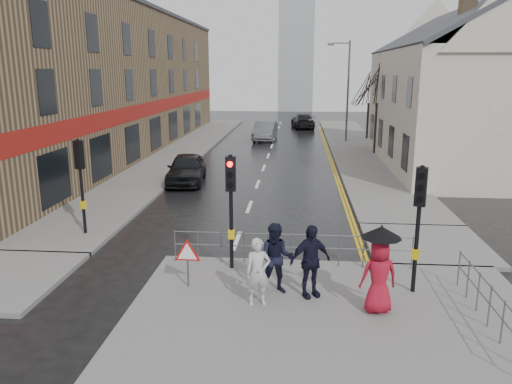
% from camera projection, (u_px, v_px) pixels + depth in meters
% --- Properties ---
extents(ground, '(120.00, 120.00, 0.00)m').
position_uv_depth(ground, '(224.00, 274.00, 14.66)').
color(ground, black).
rests_on(ground, ground).
extents(near_pavement, '(10.00, 9.00, 0.14)m').
position_uv_depth(near_pavement, '(335.00, 339.00, 11.01)').
color(near_pavement, '#605E5B').
rests_on(near_pavement, ground).
extents(left_pavement, '(4.00, 44.00, 0.14)m').
position_uv_depth(left_pavement, '(184.00, 149.00, 37.44)').
color(left_pavement, '#605E5B').
rests_on(left_pavement, ground).
extents(right_pavement, '(4.00, 40.00, 0.14)m').
position_uv_depth(right_pavement, '(356.00, 147.00, 38.30)').
color(right_pavement, '#605E5B').
rests_on(right_pavement, ground).
extents(pavement_bridge_right, '(4.00, 4.20, 0.14)m').
position_uv_depth(pavement_bridge_right, '(426.00, 244.00, 17.01)').
color(pavement_bridge_right, '#605E5B').
rests_on(pavement_bridge_right, ground).
extents(building_left_terrace, '(8.00, 42.00, 10.00)m').
position_uv_depth(building_left_terrace, '(103.00, 82.00, 35.76)').
color(building_left_terrace, brown).
rests_on(building_left_terrace, ground).
extents(building_right_cream, '(9.00, 16.40, 10.10)m').
position_uv_depth(building_right_cream, '(465.00, 88.00, 29.95)').
color(building_right_cream, beige).
rests_on(building_right_cream, ground).
extents(church_tower, '(5.00, 5.00, 18.00)m').
position_uv_depth(church_tower, '(296.00, 48.00, 72.40)').
color(church_tower, '#97999F').
rests_on(church_tower, ground).
extents(traffic_signal_near_left, '(0.28, 0.27, 3.40)m').
position_uv_depth(traffic_signal_near_left, '(231.00, 192.00, 14.25)').
color(traffic_signal_near_left, black).
rests_on(traffic_signal_near_left, near_pavement).
extents(traffic_signal_near_right, '(0.34, 0.33, 3.40)m').
position_uv_depth(traffic_signal_near_right, '(419.00, 207.00, 12.68)').
color(traffic_signal_near_right, black).
rests_on(traffic_signal_near_right, near_pavement).
extents(traffic_signal_far_left, '(0.34, 0.33, 3.40)m').
position_uv_depth(traffic_signal_far_left, '(80.00, 170.00, 17.44)').
color(traffic_signal_far_left, black).
rests_on(traffic_signal_far_left, left_pavement).
extents(guard_railing_front, '(7.14, 0.04, 1.00)m').
position_uv_depth(guard_railing_front, '(291.00, 242.00, 14.88)').
color(guard_railing_front, '#595B5E').
rests_on(guard_railing_front, near_pavement).
extents(guard_railing_side, '(0.04, 4.54, 1.00)m').
position_uv_depth(guard_railing_side, '(491.00, 298.00, 11.26)').
color(guard_railing_side, '#595B5E').
rests_on(guard_railing_side, near_pavement).
extents(warning_sign, '(0.80, 0.07, 1.35)m').
position_uv_depth(warning_sign, '(187.00, 255.00, 13.31)').
color(warning_sign, '#595B5E').
rests_on(warning_sign, near_pavement).
extents(street_lamp, '(1.83, 0.25, 8.00)m').
position_uv_depth(street_lamp, '(346.00, 85.00, 40.16)').
color(street_lamp, '#595B5E').
rests_on(street_lamp, right_pavement).
extents(tree_near, '(2.40, 2.40, 6.58)m').
position_uv_depth(tree_near, '(379.00, 81.00, 34.11)').
color(tree_near, black).
rests_on(tree_near, right_pavement).
extents(tree_far, '(2.40, 2.40, 5.64)m').
position_uv_depth(tree_far, '(370.00, 88.00, 41.98)').
color(tree_far, black).
rests_on(tree_far, right_pavement).
extents(pedestrian_a, '(0.70, 0.54, 1.72)m').
position_uv_depth(pedestrian_a, '(258.00, 272.00, 12.32)').
color(pedestrian_a, '#B1B1AD').
rests_on(pedestrian_a, near_pavement).
extents(pedestrian_b, '(0.92, 0.72, 1.88)m').
position_uv_depth(pedestrian_b, '(276.00, 259.00, 12.96)').
color(pedestrian_b, black).
rests_on(pedestrian_b, near_pavement).
extents(pedestrian_with_umbrella, '(0.98, 0.96, 2.17)m').
position_uv_depth(pedestrian_with_umbrella, '(379.00, 267.00, 11.86)').
color(pedestrian_with_umbrella, maroon).
rests_on(pedestrian_with_umbrella, near_pavement).
extents(pedestrian_d, '(1.22, 0.93, 1.92)m').
position_uv_depth(pedestrian_d, '(310.00, 261.00, 12.74)').
color(pedestrian_d, black).
rests_on(pedestrian_d, near_pavement).
extents(car_parked, '(2.26, 4.71, 1.55)m').
position_uv_depth(car_parked, '(186.00, 169.00, 26.41)').
color(car_parked, black).
rests_on(car_parked, ground).
extents(car_mid, '(1.97, 4.90, 1.58)m').
position_uv_depth(car_mid, '(265.00, 131.00, 42.54)').
color(car_mid, '#505356').
rests_on(car_mid, ground).
extents(car_far, '(2.65, 5.27, 1.47)m').
position_uv_depth(car_far, '(303.00, 121.00, 51.53)').
color(car_far, black).
rests_on(car_far, ground).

